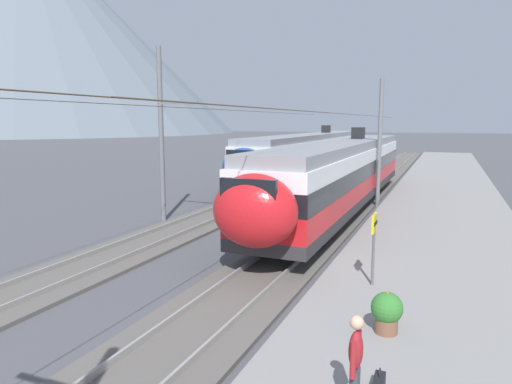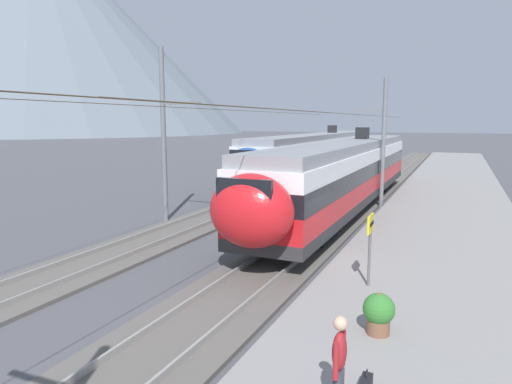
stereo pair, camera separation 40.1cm
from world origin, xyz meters
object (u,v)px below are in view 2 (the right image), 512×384
Objects in this scene: train_near_platform at (346,172)px; catenary_mast_mid at (381,141)px; train_far_track at (317,153)px; passenger_walking at (339,363)px; potted_plant_platform_edge at (379,311)px; handbag_beside_passenger at (366,383)px; platform_sign at (370,234)px; catenary_mast_far_side at (166,133)px.

catenary_mast_mid reaches higher than train_near_platform.
train_far_track is 17.89× the size of passenger_walking.
train_far_track is at bearing 19.02° from potted_plant_platform_edge.
catenary_mast_mid reaches higher than train_far_track.
handbag_beside_passenger is at bearing -175.86° from potted_plant_platform_edge.
train_far_track is at bearing 19.54° from platform_sign.
platform_sign is at bearing -172.07° from catenary_mast_mid.
platform_sign is 6.18m from passenger_walking.
catenary_mast_far_side reaches higher than handbag_beside_passenger.
potted_plant_platform_edge is at bearing -170.95° from catenary_mast_mid.
train_near_platform is 15.37× the size of passenger_walking.
train_near_platform is 9.71m from catenary_mast_far_side.
platform_sign is 2.22× the size of potted_plant_platform_edge.
passenger_walking is (-17.88, -4.07, -0.97)m from train_near_platform.
catenary_mast_far_side is at bearing 46.74° from handbag_beside_passenger.
potted_plant_platform_edge is (-28.83, -9.94, -1.40)m from train_far_track.
train_far_track reaches higher than platform_sign.
train_far_track is at bearing 22.18° from train_near_platform.
catenary_mast_mid reaches higher than handbag_beside_passenger.
train_far_track is 32.87× the size of potted_plant_platform_edge.
catenary_mast_mid is 24.20× the size of passenger_walking.
handbag_beside_passenger is (-11.21, -11.91, -3.90)m from catenary_mast_far_side.
catenary_mast_mid is 11.99m from catenary_mast_far_side.
passenger_walking is 1.84× the size of potted_plant_platform_edge.
passenger_walking is at bearing -136.28° from catenary_mast_far_side.
potted_plant_platform_edge is at bearing -165.76° from platform_sign.
train_near_platform is 0.64× the size of catenary_mast_mid.
catenary_mast_far_side reaches higher than potted_plant_platform_edge.
train_far_track is 27.50m from platform_sign.
train_far_track is 0.74× the size of catenary_mast_mid.
train_far_track reaches higher than handbag_beside_passenger.
train_far_track is 14.79× the size of platform_sign.
potted_plant_platform_edge is (-14.68, -4.17, -1.40)m from train_near_platform.
platform_sign is 1.21× the size of passenger_walking.
catenary_mast_far_side reaches higher than train_near_platform.
catenary_mast_mid is at bearing 7.93° from platform_sign.
catenary_mast_far_side is (-19.85, 1.81, 2.11)m from train_far_track.
catenary_mast_mid is 44.48× the size of potted_plant_platform_edge.
catenary_mast_far_side is 17.14m from passenger_walking.
handbag_beside_passenger is at bearing -171.52° from catenary_mast_mid.
platform_sign is at bearing 6.00° from passenger_walking.
handbag_beside_passenger is (-19.03, -2.84, -3.36)m from catenary_mast_mid.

